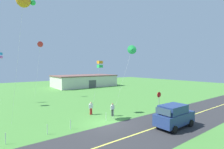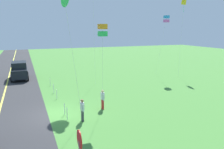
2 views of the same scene
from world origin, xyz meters
TOP-DOWN VIEW (x-y plane):
  - ground_plane at (0.00, 0.00)m, footprint 120.00×120.00m
  - car_parked_west_far at (-14.19, -2.55)m, footprint 4.40×2.12m
  - stop_sign at (8.70, -0.10)m, footprint 0.76×0.08m
  - person_adult_near at (0.27, 3.79)m, footprint 0.58×0.22m
  - person_adult_companion at (2.04, 1.67)m, footprint 0.58×0.22m
  - kite_red_low at (1.38, 3.45)m, footprint 1.40×0.63m
  - kite_yellow_high at (-8.32, 15.58)m, footprint 2.63×0.56m
  - kite_pink_drift at (-9.78, 19.37)m, footprint 2.16×1.56m
  - fence_post_0 at (-9.08, 0.70)m, footprint 0.05×0.05m
  - fence_post_1 at (-5.96, 0.70)m, footprint 0.05×0.05m
  - fence_post_2 at (-3.79, 0.70)m, footprint 0.05×0.05m
  - fence_post_3 at (0.38, 0.70)m, footprint 0.05×0.05m
  - fence_post_4 at (1.39, 0.70)m, footprint 0.05×0.05m

SIDE VIEW (x-z plane):
  - ground_plane at x=0.00m, z-range -0.10..0.00m
  - fence_post_0 at x=-9.08m, z-range 0.00..0.90m
  - fence_post_1 at x=-5.96m, z-range 0.00..0.90m
  - fence_post_2 at x=-3.79m, z-range 0.00..0.90m
  - fence_post_3 at x=0.38m, z-range 0.00..0.90m
  - fence_post_4 at x=1.39m, z-range 0.00..0.90m
  - person_adult_near at x=0.27m, z-range 0.06..1.66m
  - person_adult_companion at x=2.04m, z-range 0.06..1.66m
  - car_parked_west_far at x=-14.19m, z-range 0.03..2.27m
  - stop_sign at x=8.70m, z-range 0.52..3.08m
  - kite_red_low at x=1.38m, z-range 2.93..9.67m
  - kite_yellow_high at x=-8.32m, z-range 3.60..11.71m
  - kite_pink_drift at x=-9.78m, z-range 4.62..15.62m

